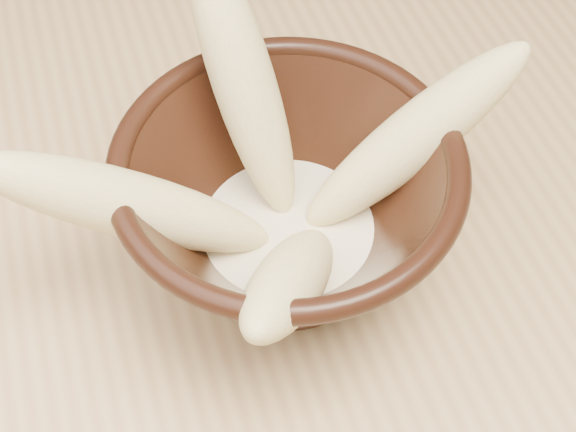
{
  "coord_description": "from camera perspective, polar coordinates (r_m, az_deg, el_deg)",
  "views": [
    {
      "loc": [
        -0.1,
        -0.18,
        1.15
      ],
      "look_at": [
        -0.02,
        0.06,
        0.8
      ],
      "focal_mm": 50.0,
      "sensor_mm": 36.0,
      "label": 1
    }
  ],
  "objects": [
    {
      "name": "milk_puddle",
      "position": [
        0.44,
        0.0,
        -1.21
      ],
      "size": [
        0.1,
        0.1,
        0.01
      ],
      "primitive_type": "cylinder",
      "color": "beige",
      "rests_on": "bowl"
    },
    {
      "name": "table",
      "position": [
        0.52,
        4.15,
        -13.3
      ],
      "size": [
        1.2,
        0.8,
        0.75
      ],
      "color": "tan",
      "rests_on": "ground"
    },
    {
      "name": "bowl",
      "position": [
        0.42,
        0.0,
        0.68
      ],
      "size": [
        0.18,
        0.18,
        0.1
      ],
      "rotation": [
        0.0,
        0.0,
        -0.37
      ],
      "color": "black",
      "rests_on": "table"
    },
    {
      "name": "banana_front",
      "position": [
        0.38,
        0.15,
        -4.67
      ],
      "size": [
        0.1,
        0.11,
        0.09
      ],
      "primitive_type": "ellipsoid",
      "rotation": [
        0.98,
        0.0,
        -0.63
      ],
      "color": "#CFC17A",
      "rests_on": "bowl"
    },
    {
      "name": "banana_left",
      "position": [
        0.4,
        -10.98,
        0.75
      ],
      "size": [
        0.15,
        0.06,
        0.12
      ],
      "primitive_type": "ellipsoid",
      "rotation": [
        0.97,
        0.0,
        -1.72
      ],
      "color": "#CFC17A",
      "rests_on": "bowl"
    },
    {
      "name": "banana_upright",
      "position": [
        0.42,
        -3.15,
        9.48
      ],
      "size": [
        0.06,
        0.12,
        0.15
      ],
      "primitive_type": "ellipsoid",
      "rotation": [
        0.56,
        0.0,
        3.38
      ],
      "color": "#CFC17A",
      "rests_on": "bowl"
    },
    {
      "name": "banana_right",
      "position": [
        0.43,
        8.86,
        5.44
      ],
      "size": [
        0.14,
        0.04,
        0.12
      ],
      "primitive_type": "ellipsoid",
      "rotation": [
        0.92,
        0.0,
        1.65
      ],
      "color": "#CFC17A",
      "rests_on": "bowl"
    }
  ]
}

